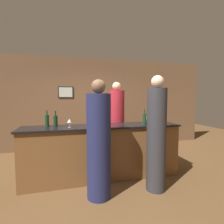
{
  "coord_description": "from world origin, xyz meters",
  "views": [
    {
      "loc": [
        -0.69,
        -3.29,
        1.56
      ],
      "look_at": [
        0.21,
        0.1,
        1.29
      ],
      "focal_mm": 28.0,
      "sensor_mm": 36.0,
      "label": 1
    }
  ],
  "objects_px": {
    "guest_1": "(156,137)",
    "ice_bucket": "(158,117)",
    "guest_0": "(99,144)",
    "wine_bottle_2": "(47,120)",
    "wine_bottle_0": "(144,119)",
    "wine_bottle_1": "(56,121)",
    "bartender": "(116,125)"
  },
  "relations": [
    {
      "from": "ice_bucket",
      "to": "guest_0",
      "type": "bearing_deg",
      "value": -150.85
    },
    {
      "from": "guest_1",
      "to": "ice_bucket",
      "type": "xyz_separation_m",
      "value": [
        0.52,
        0.86,
        0.23
      ]
    },
    {
      "from": "guest_1",
      "to": "wine_bottle_1",
      "type": "relative_size",
      "value": 6.59
    },
    {
      "from": "wine_bottle_1",
      "to": "guest_0",
      "type": "bearing_deg",
      "value": -47.64
    },
    {
      "from": "ice_bucket",
      "to": "bartender",
      "type": "bearing_deg",
      "value": 139.59
    },
    {
      "from": "guest_0",
      "to": "wine_bottle_0",
      "type": "height_order",
      "value": "guest_0"
    },
    {
      "from": "bartender",
      "to": "wine_bottle_1",
      "type": "bearing_deg",
      "value": 28.54
    },
    {
      "from": "bartender",
      "to": "guest_0",
      "type": "xyz_separation_m",
      "value": [
        -0.72,
        -1.5,
        -0.05
      ]
    },
    {
      "from": "wine_bottle_0",
      "to": "ice_bucket",
      "type": "bearing_deg",
      "value": 30.46
    },
    {
      "from": "guest_0",
      "to": "wine_bottle_0",
      "type": "xyz_separation_m",
      "value": [
        1.03,
        0.56,
        0.3
      ]
    },
    {
      "from": "wine_bottle_0",
      "to": "wine_bottle_1",
      "type": "xyz_separation_m",
      "value": [
        -1.7,
        0.18,
        -0.01
      ]
    },
    {
      "from": "wine_bottle_2",
      "to": "ice_bucket",
      "type": "distance_m",
      "value": 2.33
    },
    {
      "from": "guest_0",
      "to": "wine_bottle_2",
      "type": "height_order",
      "value": "guest_0"
    },
    {
      "from": "bartender",
      "to": "ice_bucket",
      "type": "relative_size",
      "value": 9.65
    },
    {
      "from": "guest_1",
      "to": "wine_bottle_2",
      "type": "height_order",
      "value": "guest_1"
    },
    {
      "from": "wine_bottle_0",
      "to": "wine_bottle_2",
      "type": "distance_m",
      "value": 1.88
    },
    {
      "from": "guest_1",
      "to": "wine_bottle_1",
      "type": "height_order",
      "value": "guest_1"
    },
    {
      "from": "bartender",
      "to": "wine_bottle_2",
      "type": "relative_size",
      "value": 6.54
    },
    {
      "from": "guest_0",
      "to": "wine_bottle_1",
      "type": "xyz_separation_m",
      "value": [
        -0.67,
        0.74,
        0.29
      ]
    },
    {
      "from": "wine_bottle_0",
      "to": "wine_bottle_2",
      "type": "xyz_separation_m",
      "value": [
        -1.86,
        0.24,
        -0.0
      ]
    },
    {
      "from": "bartender",
      "to": "ice_bucket",
      "type": "bearing_deg",
      "value": 139.59
    },
    {
      "from": "wine_bottle_0",
      "to": "wine_bottle_1",
      "type": "relative_size",
      "value": 1.04
    },
    {
      "from": "wine_bottle_0",
      "to": "ice_bucket",
      "type": "relative_size",
      "value": 1.51
    },
    {
      "from": "wine_bottle_2",
      "to": "bartender",
      "type": "bearing_deg",
      "value": 24.16
    },
    {
      "from": "wine_bottle_1",
      "to": "wine_bottle_2",
      "type": "relative_size",
      "value": 0.98
    },
    {
      "from": "ice_bucket",
      "to": "guest_1",
      "type": "bearing_deg",
      "value": -121.28
    },
    {
      "from": "wine_bottle_0",
      "to": "guest_1",
      "type": "bearing_deg",
      "value": -95.37
    },
    {
      "from": "wine_bottle_0",
      "to": "wine_bottle_1",
      "type": "bearing_deg",
      "value": 174.08
    },
    {
      "from": "guest_1",
      "to": "wine_bottle_2",
      "type": "distance_m",
      "value": 2.0
    },
    {
      "from": "bartender",
      "to": "guest_1",
      "type": "relative_size",
      "value": 1.01
    },
    {
      "from": "wine_bottle_1",
      "to": "wine_bottle_2",
      "type": "height_order",
      "value": "wine_bottle_2"
    },
    {
      "from": "bartender",
      "to": "guest_1",
      "type": "bearing_deg",
      "value": 99.44
    }
  ]
}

